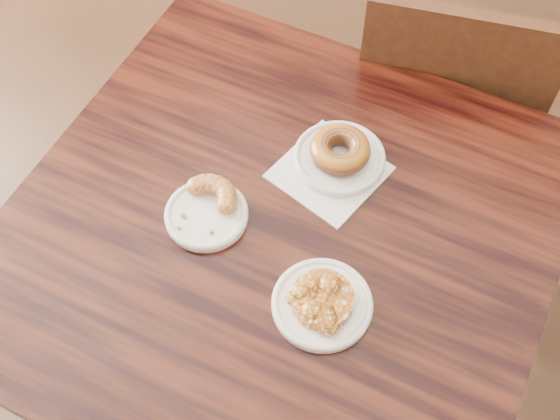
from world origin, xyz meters
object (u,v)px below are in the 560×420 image
at_px(glazed_donut, 340,150).
at_px(cruller_fragment, 205,208).
at_px(chair_far, 439,108).
at_px(apple_fritter, 323,298).
at_px(cafe_table, 279,318).

distance_m(glazed_donut, cruller_fragment, 0.26).
relative_size(glazed_donut, cruller_fragment, 0.94).
height_order(chair_far, apple_fritter, chair_far).
xyz_separation_m(cafe_table, glazed_donut, (0.04, 0.17, 0.41)).
bearing_deg(cruller_fragment, apple_fritter, -15.80).
relative_size(cafe_table, chair_far, 1.00).
xyz_separation_m(chair_far, apple_fritter, (-0.01, -0.75, 0.33)).
relative_size(cafe_table, cruller_fragment, 7.86).
bearing_deg(chair_far, cruller_fragment, 58.86).
bearing_deg(glazed_donut, apple_fritter, -72.76).
relative_size(chair_far, apple_fritter, 6.66).
bearing_deg(apple_fritter, cafe_table, 140.12).
distance_m(cafe_table, chair_far, 0.66).
distance_m(cafe_table, cruller_fragment, 0.42).
distance_m(apple_fritter, cruller_fragment, 0.25).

